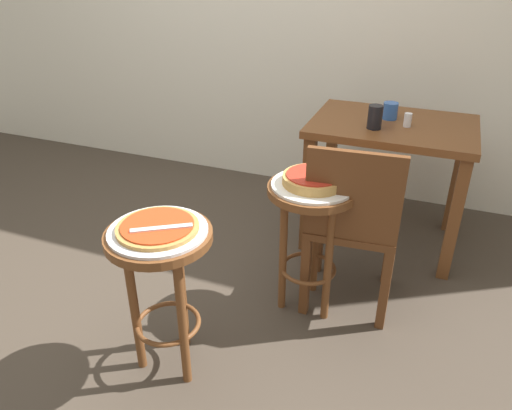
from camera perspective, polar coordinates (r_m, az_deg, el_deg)
ground_plane at (r=2.51m, az=-10.77°, el=-11.21°), size 6.00×6.00×0.00m
stool_foreground at (r=1.91m, az=-10.85°, el=-7.30°), size 0.40×0.40×0.64m
serving_plate_foreground at (r=1.82m, az=-11.33°, el=-2.97°), size 0.37×0.37×0.01m
pizza_foreground at (r=1.81m, az=-11.37°, el=-2.53°), size 0.30×0.30×0.02m
stool_middle at (r=2.21m, az=6.42°, el=-1.61°), size 0.40×0.40×0.64m
serving_plate_middle at (r=2.13m, az=6.66°, el=2.32°), size 0.36×0.36×0.01m
pizza_middle at (r=2.12m, az=6.70°, el=3.01°), size 0.27×0.27×0.05m
dining_table at (r=2.80m, az=15.37°, el=6.63°), size 0.86×0.63×0.72m
cup_near_edge at (r=2.62m, az=13.67°, el=9.91°), size 0.07×0.07×0.12m
cup_far_edge at (r=2.80m, az=15.34°, el=10.51°), size 0.08×0.08×0.09m
condiment_shaker at (r=2.70m, az=17.22°, el=9.42°), size 0.04×0.04×0.07m
wooden_chair at (r=2.25m, az=11.15°, el=-1.95°), size 0.43×0.43×0.85m
pizza_server_knife at (r=1.77m, az=-10.93°, el=-2.64°), size 0.20×0.14×0.01m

